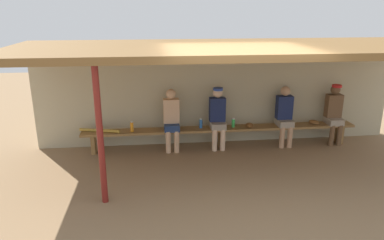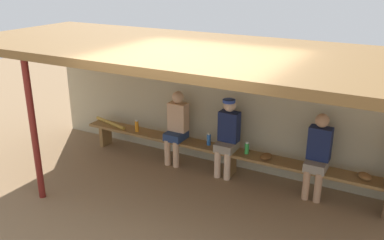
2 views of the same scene
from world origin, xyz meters
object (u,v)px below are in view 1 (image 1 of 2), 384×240
object	(u,v)px
player_middle	(334,111)
water_bottle_blue	(132,127)
support_post	(100,137)
player_with_sunglasses	(218,115)
player_in_white	(172,117)
baseball_glove_dark_brown	(314,122)
baseball_bat	(100,131)
water_bottle_green	(201,123)
player_in_blue	(285,114)
bench	(221,131)
water_bottle_orange	(233,123)
baseball_glove_tan	(249,125)

from	to	relation	value
player_middle	water_bottle_blue	world-z (taller)	player_middle
support_post	player_with_sunglasses	xyz separation A→B (m)	(2.19, 2.10, -0.35)
player_in_white	baseball_glove_dark_brown	bearing A→B (deg)	-0.05
baseball_bat	player_with_sunglasses	bearing A→B (deg)	15.11
player_middle	player_in_white	size ratio (longest dim) A/B	1.01
support_post	player_in_white	xyz separation A→B (m)	(1.20, 2.10, -0.37)
water_bottle_green	water_bottle_blue	bearing A→B (deg)	-176.99
water_bottle_blue	player_in_blue	bearing A→B (deg)	0.91
bench	water_bottle_blue	size ratio (longest dim) A/B	26.04
bench	baseball_bat	world-z (taller)	baseball_bat
water_bottle_orange	support_post	bearing A→B (deg)	-140.42
support_post	water_bottle_blue	distance (m)	2.15
player_in_blue	bench	bearing A→B (deg)	-179.88
baseball_glove_tan	baseball_bat	distance (m)	3.23
player_in_white	player_middle	bearing A→B (deg)	0.01
player_in_blue	water_bottle_orange	world-z (taller)	player_in_blue
bench	water_bottle_green	xyz separation A→B (m)	(-0.45, 0.03, 0.18)
water_bottle_blue	bench	bearing A→B (deg)	1.49
bench	baseball_glove_tan	world-z (taller)	baseball_glove_tan
baseball_glove_tan	player_with_sunglasses	bearing A→B (deg)	-78.13
player_with_sunglasses	water_bottle_blue	world-z (taller)	player_with_sunglasses
baseball_glove_tan	baseball_glove_dark_brown	bearing A→B (deg)	106.77
player_in_white	baseball_bat	size ratio (longest dim) A/B	1.52
water_bottle_green	water_bottle_blue	distance (m)	1.48
player_with_sunglasses	player_middle	distance (m)	2.65
baseball_glove_tan	player_middle	bearing A→B (deg)	106.52
player_in_white	water_bottle_blue	world-z (taller)	player_in_white
player_in_white	support_post	bearing A→B (deg)	-119.64
support_post	baseball_glove_tan	bearing A→B (deg)	35.40
bench	baseball_glove_dark_brown	distance (m)	2.12
player_middle	player_in_blue	bearing A→B (deg)	-179.98
player_in_white	baseball_glove_dark_brown	distance (m)	3.21
player_in_blue	player_middle	bearing A→B (deg)	0.02
water_bottle_orange	water_bottle_blue	distance (m)	2.19
baseball_glove_tan	player_in_blue	bearing A→B (deg)	108.26
bench	water_bottle_green	size ratio (longest dim) A/B	27.72
bench	player_in_blue	distance (m)	1.46
water_bottle_orange	bench	bearing A→B (deg)	-178.64
player_middle	baseball_glove_tan	size ratio (longest dim) A/B	5.60
support_post	bench	xyz separation A→B (m)	(2.28, 2.10, -0.71)
support_post	baseball_bat	bearing A→B (deg)	98.85
water_bottle_orange	water_bottle_green	world-z (taller)	water_bottle_green
player_in_blue	baseball_bat	bearing A→B (deg)	-179.96
player_with_sunglasses	baseball_bat	xyz separation A→B (m)	(-2.52, -0.00, -0.25)
support_post	player_with_sunglasses	size ratio (longest dim) A/B	1.64
support_post	baseball_glove_tan	distance (m)	3.61
support_post	water_bottle_orange	xyz separation A→B (m)	(2.55, 2.11, -0.54)
support_post	player_with_sunglasses	world-z (taller)	support_post
player_with_sunglasses	player_in_blue	distance (m)	1.50
player_in_blue	water_bottle_blue	distance (m)	3.35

